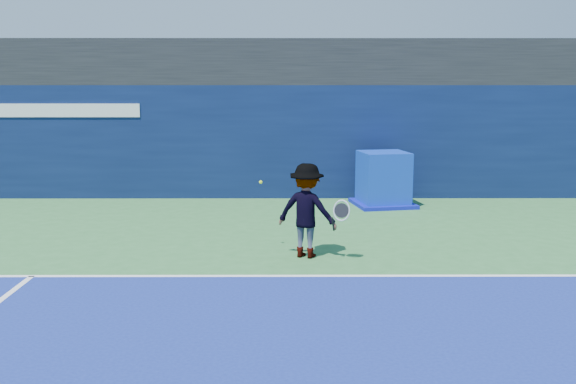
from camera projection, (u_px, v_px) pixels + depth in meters
name	position (u px, v px, depth m)	size (l,w,h in m)	color
ground	(366.00, 355.00, 7.34)	(80.00, 80.00, 0.00)	#326F37
baseline	(343.00, 276.00, 10.30)	(24.00, 0.10, 0.01)	white
stadium_band	(318.00, 63.00, 18.07)	(36.00, 3.00, 1.20)	black
back_wall_assembly	(319.00, 141.00, 17.44)	(36.00, 1.03, 3.00)	#0B173C
equipment_cart	(383.00, 181.00, 16.13)	(1.65, 1.65, 1.36)	#0C2FAE
tennis_player	(307.00, 211.00, 11.33)	(1.36, 0.98, 1.68)	white
tennis_ball	(261.00, 182.00, 11.74)	(0.06, 0.06, 0.06)	#D4F81B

